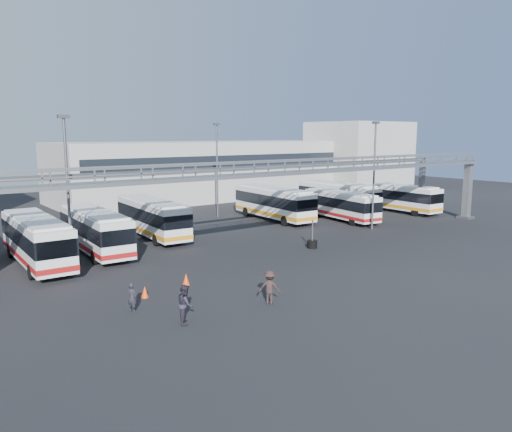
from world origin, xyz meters
TOP-DOWN VIEW (x-y plane):
  - ground at (0.00, 0.00)m, footprint 140.00×140.00m
  - gantry at (0.00, 5.87)m, footprint 51.40×5.15m
  - warehouse at (12.00, 38.00)m, footprint 42.00×14.00m
  - building_right at (38.00, 32.00)m, footprint 14.00×12.00m
  - light_pole_left at (-16.00, 8.00)m, footprint 0.70×0.35m
  - light_pole_mid at (12.00, 7.00)m, footprint 0.70×0.35m
  - light_pole_back at (4.00, 22.00)m, footprint 0.70×0.35m
  - bus_1 at (-17.13, 12.14)m, footprint 2.84×11.21m
  - bus_2 at (-12.63, 13.33)m, footprint 3.00×10.96m
  - bus_3 at (-6.53, 16.16)m, footprint 3.20×11.14m
  - bus_6 at (7.78, 16.85)m, footprint 3.38×11.54m
  - bus_7 at (13.32, 12.37)m, footprint 3.71×10.32m
  - bus_8 at (17.53, 16.87)m, footprint 2.78×11.21m
  - bus_9 at (23.08, 12.54)m, footprint 2.79×10.69m
  - pedestrian_a at (-15.62, -0.62)m, footprint 0.56×0.67m
  - pedestrian_b at (-14.19, -3.64)m, footprint 1.07×1.16m
  - pedestrian_c at (-9.22, -3.89)m, footprint 1.31×1.34m
  - cone_left at (-11.15, 1.81)m, footprint 0.49×0.49m
  - cone_right at (-14.13, 1.14)m, footprint 0.54×0.54m
  - tire_stack at (1.80, 4.50)m, footprint 0.80×0.80m

SIDE VIEW (x-z plane):
  - ground at x=0.00m, z-range 0.00..0.00m
  - cone_right at x=-14.13m, z-range 0.00..0.65m
  - cone_left at x=-11.15m, z-range 0.00..0.71m
  - tire_stack at x=1.80m, z-range -0.76..1.53m
  - pedestrian_a at x=-15.62m, z-range 0.00..1.56m
  - pedestrian_c at x=-9.22m, z-range 0.00..1.85m
  - pedestrian_b at x=-14.19m, z-range 0.00..1.92m
  - bus_7 at x=13.32m, z-range 0.16..3.23m
  - bus_9 at x=23.08m, z-range 0.17..3.40m
  - bus_2 at x=-12.63m, z-range 0.18..3.48m
  - bus_3 at x=-6.53m, z-range 0.18..3.52m
  - bus_1 at x=-17.13m, z-range 0.18..3.57m
  - bus_8 at x=17.53m, z-range 0.18..3.57m
  - bus_6 at x=7.78m, z-range 0.18..3.65m
  - warehouse at x=12.00m, z-range 0.00..8.00m
  - building_right at x=38.00m, z-range 0.00..11.00m
  - gantry at x=0.00m, z-range 1.96..9.06m
  - light_pole_left at x=-16.00m, z-range 0.62..10.83m
  - light_pole_mid at x=12.00m, z-range 0.62..10.83m
  - light_pole_back at x=4.00m, z-range 0.62..10.83m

